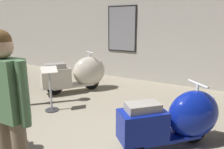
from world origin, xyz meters
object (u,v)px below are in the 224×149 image
(scooter_0, at_px, (80,74))
(visitor_1, at_px, (8,105))
(info_stanchion, at_px, (51,93))
(scooter_1, at_px, (178,118))

(scooter_0, height_order, visitor_1, visitor_1)
(scooter_0, xyz_separation_m, info_stanchion, (0.31, -1.39, -0.09))
(visitor_1, relative_size, info_stanchion, 1.86)
(scooter_0, distance_m, scooter_1, 3.28)
(scooter_1, height_order, visitor_1, visitor_1)
(scooter_1, distance_m, info_stanchion, 2.65)
(visitor_1, bearing_deg, scooter_1, -37.43)
(scooter_0, relative_size, visitor_1, 0.97)
(visitor_1, xyz_separation_m, info_stanchion, (-1.32, 1.85, -0.64))
(scooter_0, xyz_separation_m, scooter_1, (2.96, -1.42, -0.04))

